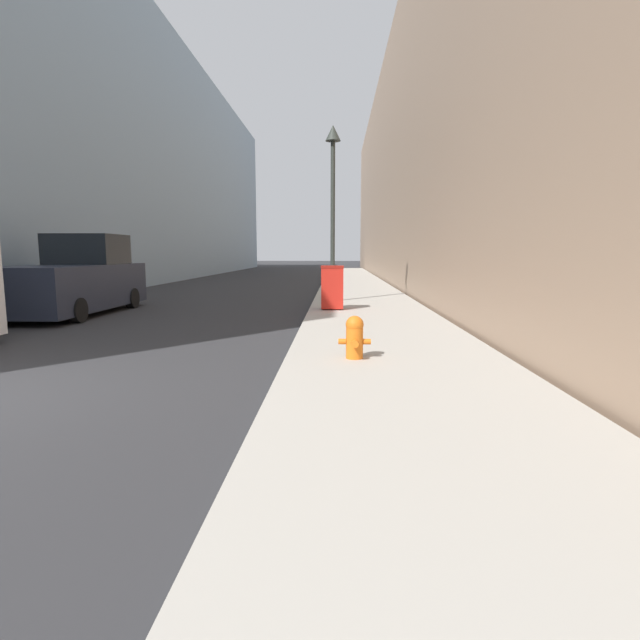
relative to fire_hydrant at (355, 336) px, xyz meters
name	(u,v)px	position (x,y,z in m)	size (l,w,h in m)	color
sidewalk_right	(357,289)	(0.67, 15.78, -0.41)	(3.55, 60.00, 0.12)	#ADA89E
building_left_glass	(82,159)	(-16.14, 23.78, 7.09)	(12.00, 60.00, 15.12)	#849EB2
building_right_stone	(483,168)	(8.55, 23.78, 6.36)	(12.00, 60.00, 13.68)	#9E7F66
fire_hydrant	(355,336)	(0.00, 0.00, 0.00)	(0.51, 0.40, 0.68)	orange
trash_bin	(332,287)	(-0.41, 6.82, 0.30)	(0.65, 0.59, 1.28)	red
lamppost	(333,185)	(-0.43, 9.32, 3.53)	(0.51, 0.51, 5.80)	#2D332D
pickup_truck	(76,280)	(-7.85, 6.48, 0.50)	(2.22, 5.48, 2.32)	#232838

